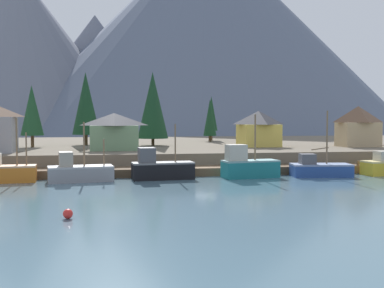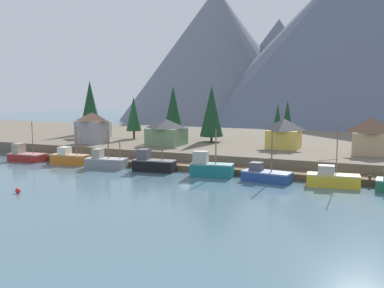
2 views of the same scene
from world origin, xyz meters
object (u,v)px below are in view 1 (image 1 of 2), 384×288
object	(u,v)px
channel_buoy	(68,214)
conifer_back_right	(32,110)
fishing_boat_orange	(1,172)
house_yellow	(258,128)
house_tan	(358,126)
fishing_boat_black	(161,168)
conifer_near_left	(153,105)
house_green	(114,131)
conifer_back_left	(210,118)
fishing_boat_teal	(248,166)
conifer_near_right	(86,103)
conifer_mid_right	(211,114)
fishing_boat_blue	(320,169)
fishing_boat_grey	(79,172)

from	to	relation	value
channel_buoy	conifer_back_right	bearing A→B (deg)	101.90
fishing_boat_orange	house_yellow	distance (m)	40.91
channel_buoy	house_tan	bearing A→B (deg)	41.76
fishing_boat_black	conifer_near_left	world-z (taller)	conifer_near_left
house_green	house_tan	xyz separation A→B (m)	(38.70, 1.25, 0.61)
fishing_boat_black	conifer_back_left	bearing A→B (deg)	64.76
house_yellow	conifer_back_right	distance (m)	36.12
conifer_near_left	conifer_back_left	world-z (taller)	conifer_near_left
fishing_boat_teal	conifer_near_right	size ratio (longest dim) A/B	0.61
conifer_near_right	conifer_mid_right	size ratio (longest dim) A/B	1.36
fishing_boat_black	fishing_boat_teal	world-z (taller)	fishing_boat_teal
fishing_boat_teal	conifer_near_left	xyz separation A→B (m)	(-9.31, 24.76, 7.81)
house_green	conifer_back_right	size ratio (longest dim) A/B	0.73
fishing_boat_blue	conifer_near_left	size ratio (longest dim) A/B	0.66
house_green	channel_buoy	bearing A→B (deg)	-95.31
fishing_boat_blue	conifer_back_left	distance (m)	37.58
house_green	conifer_near_left	xyz separation A→B (m)	(6.36, 9.11, 3.98)
conifer_mid_right	channel_buoy	size ratio (longest dim) A/B	12.92
fishing_boat_grey	conifer_back_left	world-z (taller)	conifer_back_left
house_tan	channel_buoy	size ratio (longest dim) A/B	9.28
fishing_boat_teal	channel_buoy	distance (m)	28.13
fishing_boat_grey	conifer_near_left	bearing A→B (deg)	58.75
conifer_mid_right	house_tan	bearing A→B (deg)	-52.00
fishing_boat_blue	house_yellow	bearing A→B (deg)	101.28
fishing_boat_black	house_yellow	xyz separation A→B (m)	(17.88, 19.95, 4.15)
conifer_mid_right	conifer_back_right	xyz separation A→B (m)	(-32.36, -17.64, 0.33)
fishing_boat_teal	house_green	world-z (taller)	house_green
channel_buoy	conifer_back_left	bearing A→B (deg)	69.15
house_tan	channel_buoy	distance (m)	56.67
fishing_boat_teal	conifer_back_left	xyz separation A→B (m)	(2.67, 36.36, 5.73)
house_tan	conifer_mid_right	distance (m)	31.03
fishing_boat_blue	conifer_near_left	distance (m)	32.00
channel_buoy	fishing_boat_teal	bearing A→B (deg)	47.34
fishing_boat_grey	fishing_boat_black	distance (m)	9.23
house_tan	conifer_back_left	xyz separation A→B (m)	(-20.35, 19.46, 1.30)
fishing_boat_orange	fishing_boat_blue	world-z (taller)	fishing_boat_blue
conifer_near_left	conifer_back_left	xyz separation A→B (m)	(11.99, 11.60, -2.07)
house_green	conifer_back_left	bearing A→B (deg)	48.46
fishing_boat_blue	conifer_near_left	xyz separation A→B (m)	(-18.28, 24.93, 8.26)
fishing_boat_teal	conifer_mid_right	distance (m)	42.00
fishing_boat_grey	fishing_boat_black	size ratio (longest dim) A/B	1.02
fishing_boat_grey	conifer_back_right	world-z (taller)	conifer_back_right
house_green	fishing_boat_grey	bearing A→B (deg)	-104.06
fishing_boat_black	house_green	size ratio (longest dim) A/B	1.03
fishing_boat_blue	house_green	bearing A→B (deg)	154.31
house_tan	conifer_mid_right	xyz separation A→B (m)	(-19.06, 24.40, 2.14)
fishing_boat_black	channel_buoy	xyz separation A→B (m)	(-8.61, -20.88, -0.93)
conifer_mid_right	conifer_back_left	size ratio (longest dim) A/B	1.11
fishing_boat_grey	house_yellow	size ratio (longest dim) A/B	1.11
conifer_near_left	conifer_mid_right	world-z (taller)	conifer_near_left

